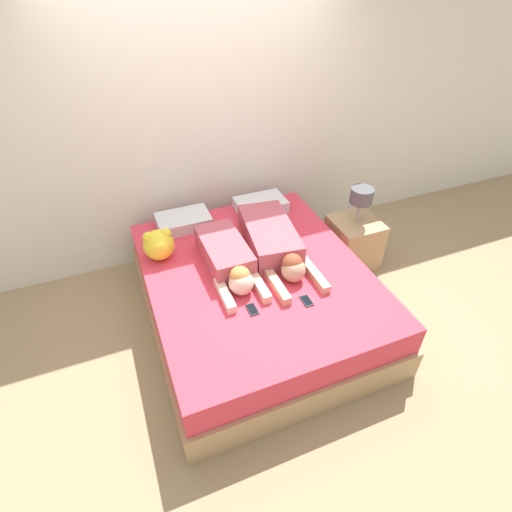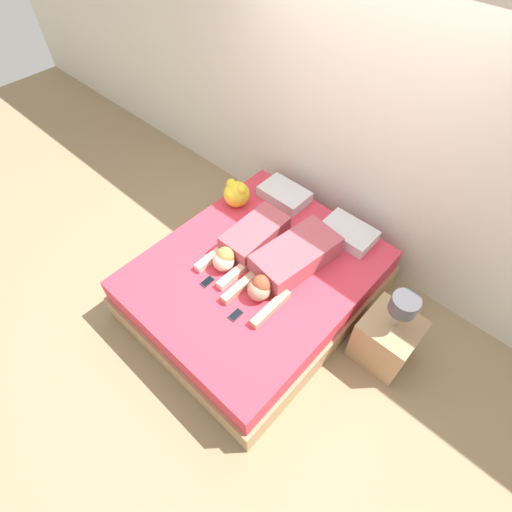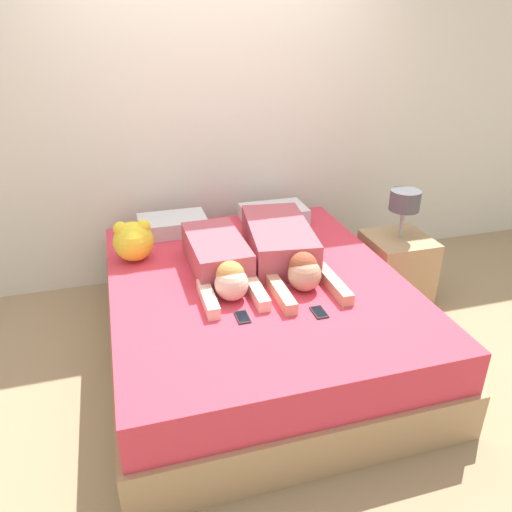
{
  "view_description": "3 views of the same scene",
  "coord_description": "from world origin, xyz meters",
  "px_view_note": "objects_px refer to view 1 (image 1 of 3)",
  "views": [
    {
      "loc": [
        -0.94,
        -2.33,
        2.69
      ],
      "look_at": [
        0.0,
        0.0,
        0.69
      ],
      "focal_mm": 28.0,
      "sensor_mm": 36.0,
      "label": 1
    },
    {
      "loc": [
        1.49,
        -1.61,
        3.36
      ],
      "look_at": [
        0.0,
        0.0,
        0.69
      ],
      "focal_mm": 28.0,
      "sensor_mm": 36.0,
      "label": 2
    },
    {
      "loc": [
        -0.76,
        -2.59,
        2.02
      ],
      "look_at": [
        0.0,
        0.0,
        0.69
      ],
      "focal_mm": 35.0,
      "sensor_mm": 36.0,
      "label": 3
    }
  ],
  "objects_px": {
    "pillow_head_left": "(184,221)",
    "cell_phone_left": "(252,309)",
    "person_right": "(274,242)",
    "nightstand": "(353,240)",
    "person_left": "(228,259)",
    "cell_phone_right": "(306,301)",
    "bed": "(256,294)",
    "plush_toy": "(159,244)",
    "pillow_head_right": "(261,205)"
  },
  "relations": [
    {
      "from": "pillow_head_right",
      "to": "cell_phone_left",
      "type": "relative_size",
      "value": 4.02
    },
    {
      "from": "cell_phone_right",
      "to": "nightstand",
      "type": "bearing_deg",
      "value": 39.69
    },
    {
      "from": "pillow_head_right",
      "to": "person_right",
      "type": "bearing_deg",
      "value": -103.25
    },
    {
      "from": "person_left",
      "to": "nightstand",
      "type": "relative_size",
      "value": 1.06
    },
    {
      "from": "pillow_head_left",
      "to": "plush_toy",
      "type": "xyz_separation_m",
      "value": [
        -0.3,
        -0.39,
        0.08
      ]
    },
    {
      "from": "person_right",
      "to": "bed",
      "type": "bearing_deg",
      "value": -143.78
    },
    {
      "from": "cell_phone_left",
      "to": "pillow_head_right",
      "type": "bearing_deg",
      "value": 65.04
    },
    {
      "from": "pillow_head_left",
      "to": "pillow_head_right",
      "type": "distance_m",
      "value": 0.79
    },
    {
      "from": "bed",
      "to": "person_left",
      "type": "height_order",
      "value": "person_left"
    },
    {
      "from": "person_left",
      "to": "cell_phone_right",
      "type": "distance_m",
      "value": 0.73
    },
    {
      "from": "plush_toy",
      "to": "person_right",
      "type": "bearing_deg",
      "value": -17.73
    },
    {
      "from": "cell_phone_left",
      "to": "person_right",
      "type": "bearing_deg",
      "value": 53.59
    },
    {
      "from": "nightstand",
      "to": "person_left",
      "type": "bearing_deg",
      "value": -170.41
    },
    {
      "from": "pillow_head_right",
      "to": "cell_phone_left",
      "type": "distance_m",
      "value": 1.4
    },
    {
      "from": "pillow_head_left",
      "to": "cell_phone_right",
      "type": "distance_m",
      "value": 1.47
    },
    {
      "from": "pillow_head_right",
      "to": "plush_toy",
      "type": "distance_m",
      "value": 1.16
    },
    {
      "from": "pillow_head_left",
      "to": "cell_phone_left",
      "type": "height_order",
      "value": "pillow_head_left"
    },
    {
      "from": "pillow_head_left",
      "to": "nightstand",
      "type": "height_order",
      "value": "nightstand"
    },
    {
      "from": "cell_phone_left",
      "to": "nightstand",
      "type": "height_order",
      "value": "nightstand"
    },
    {
      "from": "person_right",
      "to": "nightstand",
      "type": "bearing_deg",
      "value": 9.89
    },
    {
      "from": "pillow_head_right",
      "to": "cell_phone_right",
      "type": "relative_size",
      "value": 4.02
    },
    {
      "from": "pillow_head_left",
      "to": "cell_phone_left",
      "type": "xyz_separation_m",
      "value": [
        0.2,
        -1.27,
        -0.05
      ]
    },
    {
      "from": "pillow_head_left",
      "to": "plush_toy",
      "type": "height_order",
      "value": "plush_toy"
    },
    {
      "from": "plush_toy",
      "to": "nightstand",
      "type": "height_order",
      "value": "nightstand"
    },
    {
      "from": "bed",
      "to": "pillow_head_left",
      "type": "bearing_deg",
      "value": 114.72
    },
    {
      "from": "bed",
      "to": "nightstand",
      "type": "height_order",
      "value": "nightstand"
    },
    {
      "from": "person_right",
      "to": "cell_phone_right",
      "type": "bearing_deg",
      "value": -91.22
    },
    {
      "from": "person_right",
      "to": "cell_phone_left",
      "type": "distance_m",
      "value": 0.73
    },
    {
      "from": "person_left",
      "to": "cell_phone_right",
      "type": "xyz_separation_m",
      "value": [
        0.42,
        -0.58,
        -0.1
      ]
    },
    {
      "from": "pillow_head_left",
      "to": "cell_phone_right",
      "type": "relative_size",
      "value": 4.02
    },
    {
      "from": "person_left",
      "to": "cell_phone_left",
      "type": "xyz_separation_m",
      "value": [
        0.01,
        -0.51,
        -0.1
      ]
    },
    {
      "from": "cell_phone_right",
      "to": "pillow_head_left",
      "type": "bearing_deg",
      "value": 114.66
    },
    {
      "from": "person_left",
      "to": "person_right",
      "type": "bearing_deg",
      "value": 8.91
    },
    {
      "from": "pillow_head_left",
      "to": "nightstand",
      "type": "xyz_separation_m",
      "value": [
        1.6,
        -0.52,
        -0.31
      ]
    },
    {
      "from": "cell_phone_right",
      "to": "plush_toy",
      "type": "xyz_separation_m",
      "value": [
        -0.92,
        0.95,
        0.13
      ]
    },
    {
      "from": "cell_phone_left",
      "to": "plush_toy",
      "type": "bearing_deg",
      "value": 119.73
    },
    {
      "from": "pillow_head_right",
      "to": "nightstand",
      "type": "bearing_deg",
      "value": -32.43
    },
    {
      "from": "person_right",
      "to": "cell_phone_right",
      "type": "xyz_separation_m",
      "value": [
        -0.01,
        -0.65,
        -0.1
      ]
    },
    {
      "from": "pillow_head_left",
      "to": "cell_phone_left",
      "type": "relative_size",
      "value": 4.02
    },
    {
      "from": "bed",
      "to": "cell_phone_left",
      "type": "height_order",
      "value": "cell_phone_left"
    },
    {
      "from": "plush_toy",
      "to": "pillow_head_left",
      "type": "bearing_deg",
      "value": 52.29
    },
    {
      "from": "pillow_head_right",
      "to": "plush_toy",
      "type": "xyz_separation_m",
      "value": [
        -1.09,
        -0.39,
        0.08
      ]
    },
    {
      "from": "pillow_head_right",
      "to": "person_right",
      "type": "relative_size",
      "value": 0.43
    },
    {
      "from": "bed",
      "to": "person_right",
      "type": "relative_size",
      "value": 1.88
    },
    {
      "from": "person_right",
      "to": "cell_phone_right",
      "type": "distance_m",
      "value": 0.66
    },
    {
      "from": "person_right",
      "to": "nightstand",
      "type": "height_order",
      "value": "nightstand"
    },
    {
      "from": "bed",
      "to": "pillow_head_left",
      "type": "height_order",
      "value": "pillow_head_left"
    },
    {
      "from": "cell_phone_left",
      "to": "nightstand",
      "type": "distance_m",
      "value": 1.61
    },
    {
      "from": "pillow_head_left",
      "to": "person_left",
      "type": "bearing_deg",
      "value": -75.7
    },
    {
      "from": "pillow_head_right",
      "to": "cell_phone_right",
      "type": "height_order",
      "value": "pillow_head_right"
    }
  ]
}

